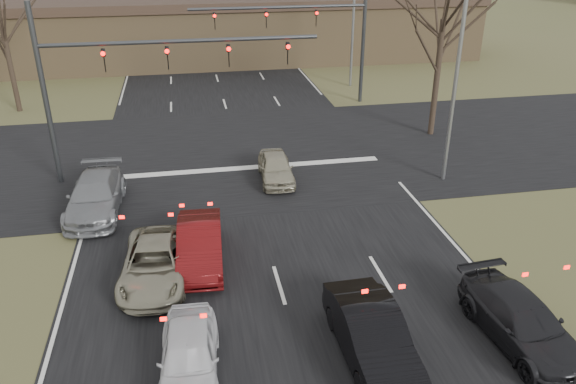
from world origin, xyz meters
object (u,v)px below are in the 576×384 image
object	(u,v)px
streetlight_right_near	(455,60)
car_grey_ahead	(95,196)
mast_arm_far	(321,26)
car_black_hatch	(372,335)
car_silver_suv	(154,263)
car_silver_ahead	(276,168)
streetlight_right_far	(351,7)
mast_arm_near	(120,70)
car_charcoal_sedan	(522,322)
car_red_ahead	(200,245)
building	(233,27)
car_white_sedan	(189,356)

from	to	relation	value
streetlight_right_near	car_grey_ahead	distance (m)	16.08
mast_arm_far	car_black_hatch	size ratio (longest dim) A/B	2.46
car_silver_suv	car_silver_ahead	xyz separation A→B (m)	(5.31, 7.25, -0.00)
mast_arm_far	streetlight_right_far	distance (m)	5.12
mast_arm_near	car_black_hatch	distance (m)	16.11
mast_arm_far	car_grey_ahead	size ratio (longest dim) A/B	2.22
car_black_hatch	car_charcoal_sedan	distance (m)	4.37
car_grey_ahead	car_red_ahead	world-z (taller)	car_grey_ahead
car_silver_ahead	streetlight_right_far	bearing A→B (deg)	65.53
streetlight_right_far	car_black_hatch	size ratio (longest dim) A/B	2.21
mast_arm_near	car_red_ahead	size ratio (longest dim) A/B	2.79
car_grey_ahead	streetlight_right_far	bearing A→B (deg)	49.98
streetlight_right_near	car_charcoal_sedan	world-z (taller)	streetlight_right_near
streetlight_right_far	car_black_hatch	xyz separation A→B (m)	(-7.44, -27.79, -4.84)
car_charcoal_sedan	car_grey_ahead	world-z (taller)	car_grey_ahead
building	mast_arm_near	distance (m)	26.14
car_black_hatch	car_grey_ahead	xyz separation A→B (m)	(-8.38, 10.40, -0.02)
mast_arm_near	mast_arm_far	bearing A→B (deg)	41.22
streetlight_right_far	car_charcoal_sedan	size ratio (longest dim) A/B	2.18
streetlight_right_near	car_silver_suv	world-z (taller)	streetlight_right_near
car_silver_ahead	streetlight_right_near	bearing A→B (deg)	-7.64
mast_arm_near	streetlight_right_near	size ratio (longest dim) A/B	1.21
car_silver_suv	car_white_sedan	bearing A→B (deg)	-73.73
streetlight_right_near	streetlight_right_far	size ratio (longest dim) A/B	1.00
streetlight_right_far	car_silver_ahead	distance (m)	18.25
car_white_sedan	car_grey_ahead	world-z (taller)	car_grey_ahead
car_charcoal_sedan	car_red_ahead	bearing A→B (deg)	141.51
streetlight_right_near	car_charcoal_sedan	bearing A→B (deg)	-103.21
car_charcoal_sedan	car_silver_ahead	world-z (taller)	car_charcoal_sedan
mast_arm_far	streetlight_right_far	world-z (taller)	streetlight_right_far
car_white_sedan	streetlight_right_far	bearing A→B (deg)	69.08
car_black_hatch	car_charcoal_sedan	world-z (taller)	car_black_hatch
car_charcoal_sedan	car_black_hatch	bearing A→B (deg)	173.40
car_black_hatch	car_red_ahead	xyz separation A→B (m)	(-4.34, 5.71, -0.03)
car_white_sedan	car_grey_ahead	xyz separation A→B (m)	(-3.50, 10.20, 0.07)
car_white_sedan	mast_arm_far	bearing A→B (deg)	71.87
building	car_red_ahead	bearing A→B (deg)	-97.68
building	car_charcoal_sedan	bearing A→B (deg)	-83.77
building	car_silver_ahead	bearing A→B (deg)	-91.49
mast_arm_near	car_white_sedan	size ratio (longest dim) A/B	3.14
car_charcoal_sedan	building	bearing A→B (deg)	91.66
building	streetlight_right_far	distance (m)	13.53
car_silver_suv	car_red_ahead	size ratio (longest dim) A/B	1.05
building	mast_arm_near	bearing A→B (deg)	-106.13
streetlight_right_near	car_silver_ahead	bearing A→B (deg)	169.69
streetlight_right_far	car_grey_ahead	distance (m)	24.01
building	mast_arm_far	size ratio (longest dim) A/B	3.81
car_black_hatch	car_grey_ahead	world-z (taller)	car_black_hatch
car_grey_ahead	car_silver_ahead	xyz separation A→B (m)	(7.81, 1.75, -0.10)
mast_arm_near	car_silver_suv	world-z (taller)	mast_arm_near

